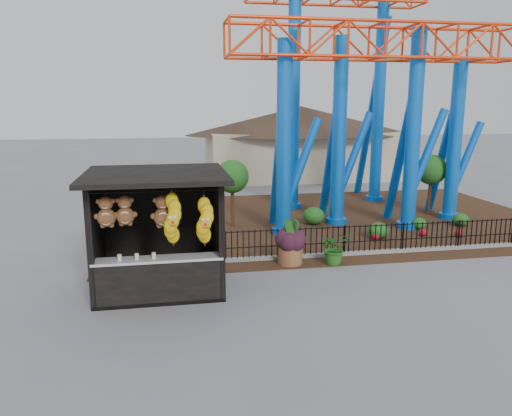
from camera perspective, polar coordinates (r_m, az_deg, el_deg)
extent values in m
plane|color=slate|center=(12.85, 2.80, -10.08)|extent=(120.00, 120.00, 0.00)
cube|color=#331E11|center=(21.27, 8.42, -1.25)|extent=(18.00, 12.00, 0.02)
cube|color=gray|center=(16.76, 13.90, -4.90)|extent=(18.00, 0.18, 0.12)
cube|color=black|center=(13.65, -10.89, -8.71)|extent=(3.20, 2.60, 0.10)
cube|color=black|center=(14.42, -11.09, -1.58)|extent=(3.20, 0.12, 3.00)
cube|color=black|center=(13.33, -17.77, -3.04)|extent=(0.12, 2.60, 3.00)
cube|color=black|center=(13.27, -4.47, -2.55)|extent=(0.12, 2.60, 3.00)
cube|color=black|center=(12.66, -11.43, 3.74)|extent=(3.50, 3.40, 0.12)
cube|color=black|center=(12.16, -18.44, -4.51)|extent=(0.14, 0.14, 3.00)
cube|color=black|center=(12.09, -3.91, -3.99)|extent=(0.14, 0.14, 3.00)
cube|color=black|center=(12.49, -11.01, -8.25)|extent=(3.00, 0.50, 1.10)
cube|color=silver|center=(12.31, -11.11, -5.75)|extent=(3.10, 0.55, 0.06)
cylinder|color=black|center=(11.51, -11.47, 1.88)|extent=(2.90, 0.04, 0.04)
cylinder|color=blue|center=(18.14, 3.23, 7.77)|extent=(0.56, 0.56, 7.00)
cylinder|color=blue|center=(18.69, 3.11, -2.62)|extent=(0.84, 0.84, 0.24)
cylinder|color=blue|center=(20.00, 9.48, 8.44)|extent=(0.56, 0.56, 7.30)
cylinder|color=blue|center=(20.51, 9.14, -1.45)|extent=(0.84, 0.84, 0.24)
cylinder|color=blue|center=(19.90, 17.53, 8.33)|extent=(0.56, 0.56, 7.50)
cylinder|color=blue|center=(20.42, 16.90, -1.88)|extent=(0.84, 0.84, 0.24)
cylinder|color=blue|center=(22.21, 21.78, 7.19)|extent=(0.56, 0.56, 6.60)
cylinder|color=blue|center=(22.65, 21.16, -0.84)|extent=(0.84, 0.84, 0.24)
cylinder|color=blue|center=(22.82, 4.31, 11.75)|extent=(0.56, 0.56, 9.50)
cylinder|color=blue|center=(23.30, 4.13, 0.29)|extent=(0.84, 0.84, 0.24)
cylinder|color=blue|center=(25.26, 13.91, 12.59)|extent=(0.56, 0.56, 10.50)
cylinder|color=blue|center=(25.69, 13.34, 1.09)|extent=(0.84, 0.84, 0.24)
cylinder|color=blue|center=(19.10, 2.57, 5.35)|extent=(0.36, 2.21, 5.85)
cylinder|color=blue|center=(18.71, 5.07, 4.63)|extent=(1.62, 0.32, 3.73)
cylinder|color=blue|center=(20.92, 8.56, 6.11)|extent=(0.36, 2.29, 6.10)
cylinder|color=blue|center=(20.61, 10.93, 5.43)|extent=(1.67, 0.32, 3.88)
cylinder|color=blue|center=(20.77, 16.22, 5.94)|extent=(0.36, 2.34, 6.26)
cylinder|color=blue|center=(20.59, 18.68, 5.21)|extent=(1.71, 0.32, 3.99)
cylinder|color=blue|center=(23.05, 20.44, 5.37)|extent=(0.36, 2.10, 5.53)
cylinder|color=blue|center=(22.93, 22.68, 4.75)|extent=(1.54, 0.32, 3.52)
cylinder|color=brown|center=(15.24, 3.93, -5.23)|extent=(0.92, 0.92, 0.64)
ellipsoid|color=black|center=(15.06, 3.97, -2.90)|extent=(0.70, 0.70, 0.64)
imported|color=#1C4E17|center=(15.31, 8.97, -4.53)|extent=(1.06, 0.96, 1.02)
ellipsoid|color=#1E5318|center=(17.94, 3.99, -2.81)|extent=(0.60, 0.60, 0.48)
ellipsoid|color=#1E5318|center=(18.48, 13.81, -2.53)|extent=(0.73, 0.73, 0.58)
ellipsoid|color=#1E5318|center=(20.28, 18.11, -1.69)|extent=(0.56, 0.56, 0.45)
ellipsoid|color=#1E5318|center=(20.18, 6.61, -0.88)|extent=(0.87, 0.87, 0.70)
ellipsoid|color=#1E5318|center=(21.42, 22.36, -1.23)|extent=(0.63, 0.63, 0.51)
sphere|color=#A90B20|center=(16.90, 5.08, -4.11)|extent=(0.28, 0.28, 0.28)
sphere|color=#A90B20|center=(18.28, 13.55, -3.17)|extent=(0.28, 0.28, 0.28)
sphere|color=#A90B20|center=(19.28, 18.52, -2.67)|extent=(0.28, 0.28, 0.28)
sphere|color=#A90B20|center=(19.57, 22.13, -2.73)|extent=(0.28, 0.28, 0.28)
cube|color=#BFAD8C|center=(32.95, 5.12, 6.12)|extent=(12.00, 6.00, 3.00)
cone|color=#332319|center=(32.79, 5.20, 10.29)|extent=(15.00, 15.00, 1.80)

